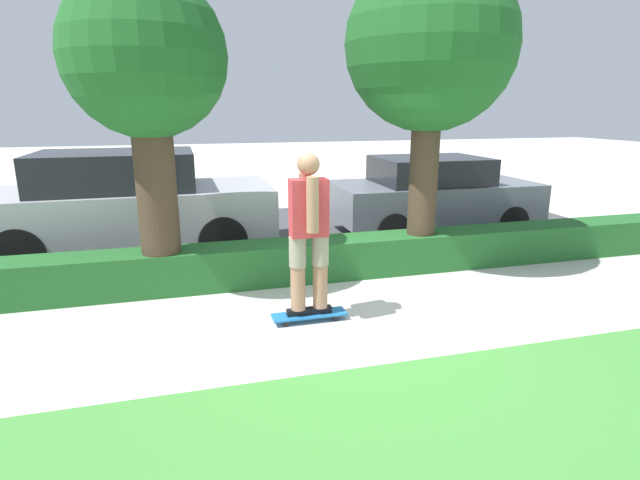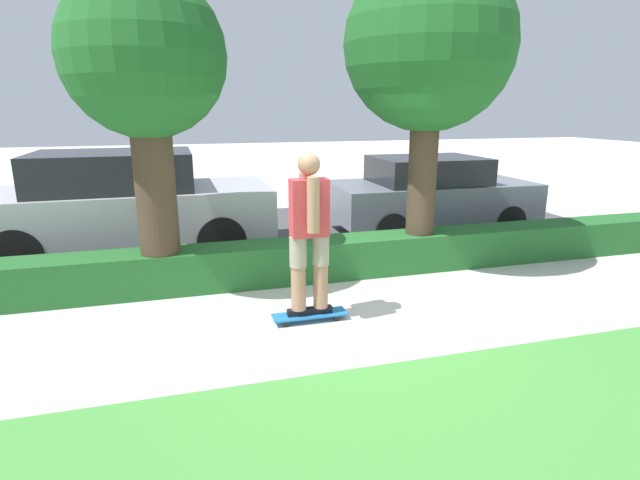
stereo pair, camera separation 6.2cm
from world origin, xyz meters
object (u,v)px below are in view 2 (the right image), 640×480
Objects in this scene: skater_person at (309,231)px; skateboard at (310,315)px; tree_near at (145,67)px; tree_mid at (429,49)px; parked_car_middle at (430,193)px; parked_car_front at (124,202)px.

skateboard is at bearing 165.96° from skater_person.
skater_person is 0.46× the size of tree_near.
tree_near is 3.67m from tree_mid.
parked_car_middle is at bearing 22.77° from tree_near.
parked_car_front is at bearing 123.34° from skateboard.
parked_car_front is (-4.24, 1.93, -2.22)m from tree_mid.
parked_car_front is at bearing 123.34° from skater_person.
parked_car_front is (-2.19, 3.33, 0.81)m from skateboard.
tree_mid reaches higher than parked_car_middle.
parked_car_middle reaches higher than skateboard.
skater_person is at bearing -57.32° from parked_car_front.
skater_person is at bearing -14.04° from skateboard.
skateboard is 0.22× the size of tree_near.
parked_car_front is (-0.58, 1.95, -1.91)m from tree_near.
tree_near reaches higher than skateboard.
tree_mid is 0.95× the size of parked_car_front.
tree_mid is 1.12× the size of parked_car_middle.
tree_near is 5.70m from parked_car_middle.
tree_mid is at bearing 0.31° from tree_near.
skater_person is 2.75m from tree_near.
skateboard is 0.22× the size of parked_car_middle.
tree_near is (-1.61, 1.38, 2.73)m from skateboard.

